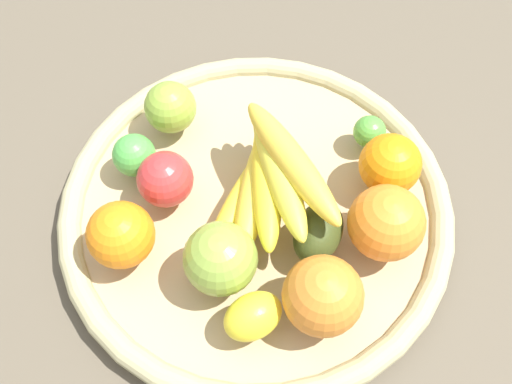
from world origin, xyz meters
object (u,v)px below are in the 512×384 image
lime_1 (370,132)px  orange_3 (390,164)px  banana_bunch (268,179)px  orange_1 (121,235)px  avocado (318,232)px  orange_0 (386,223)px  orange_2 (323,296)px  apple_1 (170,107)px  lemon_0 (253,316)px  lime_0 (134,155)px  apple_0 (220,259)px  apple_2 (165,179)px

lime_1 → orange_3: 0.06m
banana_bunch → orange_1: 0.17m
orange_1 → avocado: orange_1 is taller
lime_1 → orange_0: bearing=-6.8°
orange_0 → orange_1: bearing=-94.7°
orange_0 → avocado: 0.07m
orange_2 → apple_1: 0.30m
lime_1 → orange_3: size_ratio=0.56×
orange_2 → lemon_0: 0.07m
orange_1 → lime_1: (-0.11, 0.30, -0.02)m
lime_1 → orange_2: bearing=-25.3°
lime_0 → apple_0: (0.15, 0.09, 0.01)m
apple_0 → orange_3: bearing=115.0°
orange_0 → apple_0: 0.18m
lime_0 → apple_1: bearing=142.9°
lime_0 → lemon_0: 0.24m
apple_0 → orange_3: 0.23m
avocado → orange_2: bearing=-8.0°
lime_0 → orange_3: 0.30m
orange_2 → orange_3: bearing=144.5°
orange_2 → orange_1: 0.22m
apple_1 → orange_1: bearing=-19.4°
banana_bunch → orange_3: size_ratio=2.57×
banana_bunch → lime_1: bearing=117.0°
orange_1 → apple_2: bearing=143.5°
lemon_0 → orange_3: 0.24m
apple_1 → orange_3: size_ratio=0.89×
lime_0 → lemon_0: (0.21, 0.12, -0.00)m
orange_3 → apple_2: (-0.01, -0.26, -0.00)m
banana_bunch → orange_3: bearing=93.7°
orange_3 → avocado: 0.12m
lime_0 → orange_1: size_ratio=0.70×
lime_0 → lemon_0: bearing=28.8°
orange_0 → avocado: size_ratio=1.10×
apple_1 → orange_1: 0.18m
orange_2 → apple_2: 0.22m
lime_0 → lemon_0: size_ratio=0.81×
orange_0 → lemon_0: size_ratio=1.33×
lime_0 → avocado: (0.13, 0.20, 0.00)m
orange_2 → apple_2: orange_2 is taller
apple_1 → orange_3: bearing=64.6°
orange_0 → apple_1: bearing=-131.0°
banana_bunch → orange_0: (0.07, 0.12, -0.00)m
orange_1 → lemon_0: size_ratio=1.17×
apple_0 → orange_0: bearing=95.9°
lime_0 → avocado: bearing=57.5°
lemon_0 → orange_0: bearing=117.2°
orange_1 → lime_0: bearing=172.8°
orange_2 → lime_0: bearing=-137.6°
banana_bunch → avocado: 0.08m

